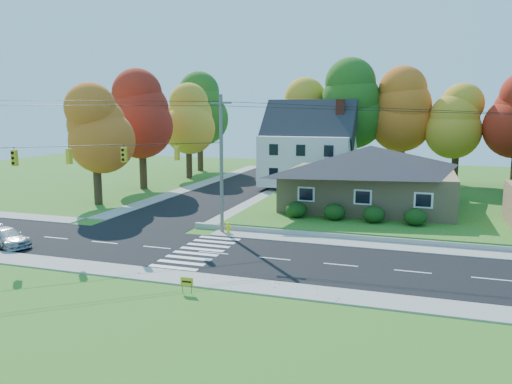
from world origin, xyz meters
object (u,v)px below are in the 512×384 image
silver_sedan (6,237)px  fire_hydrant (228,228)px  ranch_house (369,176)px  white_car (268,175)px

silver_sedan → fire_hydrant: bearing=-39.7°
ranch_house → white_car: 22.81m
ranch_house → white_car: bearing=129.8°
ranch_house → fire_hydrant: size_ratio=17.09×
ranch_house → fire_hydrant: bearing=-128.9°
white_car → fire_hydrant: (5.58, -28.47, -0.29)m
white_car → fire_hydrant: white_car is taller
ranch_house → silver_sedan: bearing=-138.9°
silver_sedan → white_car: bearing=7.8°
ranch_house → silver_sedan: (-21.58, -18.79, -2.65)m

